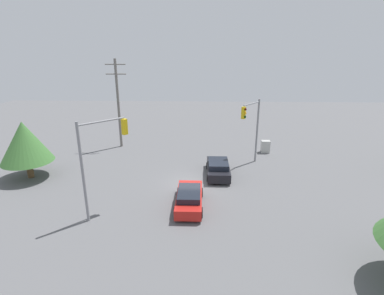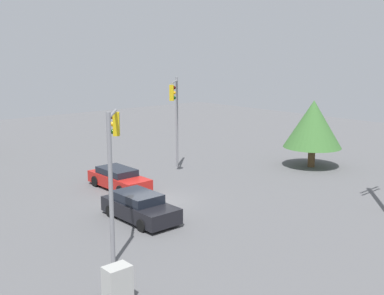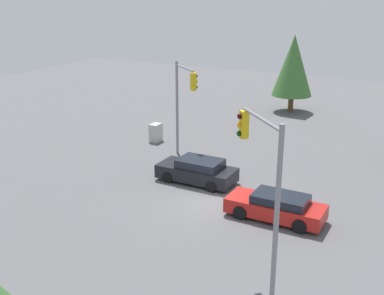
{
  "view_description": "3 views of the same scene",
  "coord_description": "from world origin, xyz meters",
  "px_view_note": "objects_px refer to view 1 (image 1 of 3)",
  "views": [
    {
      "loc": [
        0.71,
        -22.69,
        10.88
      ],
      "look_at": [
        -0.12,
        1.46,
        2.74
      ],
      "focal_mm": 28.0,
      "sensor_mm": 36.0,
      "label": 1
    },
    {
      "loc": [
        15.82,
        21.43,
        8.54
      ],
      "look_at": [
        -0.95,
        2.45,
        3.47
      ],
      "focal_mm": 45.0,
      "sensor_mm": 36.0,
      "label": 2
    },
    {
      "loc": [
        -20.67,
        -10.15,
        10.73
      ],
      "look_at": [
        -0.24,
        0.96,
        2.96
      ],
      "focal_mm": 45.0,
      "sensor_mm": 36.0,
      "label": 3
    }
  ],
  "objects_px": {
    "sedan_dark": "(218,168)",
    "sedan_red": "(189,198)",
    "traffic_signal_main": "(252,122)",
    "electrical_cabinet": "(265,147)",
    "traffic_signal_cross": "(99,151)"
  },
  "relations": [
    {
      "from": "sedan_red",
      "to": "traffic_signal_main",
      "type": "relative_size",
      "value": 0.76
    },
    {
      "from": "sedan_dark",
      "to": "traffic_signal_cross",
      "type": "bearing_deg",
      "value": -139.66
    },
    {
      "from": "sedan_dark",
      "to": "electrical_cabinet",
      "type": "distance_m",
      "value": 8.3
    },
    {
      "from": "sedan_dark",
      "to": "traffic_signal_main",
      "type": "distance_m",
      "value": 5.48
    },
    {
      "from": "traffic_signal_cross",
      "to": "electrical_cabinet",
      "type": "distance_m",
      "value": 19.16
    },
    {
      "from": "sedan_red",
      "to": "traffic_signal_main",
      "type": "bearing_deg",
      "value": 56.26
    },
    {
      "from": "sedan_dark",
      "to": "traffic_signal_main",
      "type": "bearing_deg",
      "value": 40.23
    },
    {
      "from": "sedan_red",
      "to": "electrical_cabinet",
      "type": "distance_m",
      "value": 14.16
    },
    {
      "from": "sedan_red",
      "to": "sedan_dark",
      "type": "bearing_deg",
      "value": 67.3
    },
    {
      "from": "sedan_red",
      "to": "traffic_signal_main",
      "type": "distance_m",
      "value": 10.56
    },
    {
      "from": "sedan_dark",
      "to": "sedan_red",
      "type": "bearing_deg",
      "value": -112.7
    },
    {
      "from": "sedan_dark",
      "to": "electrical_cabinet",
      "type": "height_order",
      "value": "sedan_dark"
    },
    {
      "from": "sedan_dark",
      "to": "traffic_signal_cross",
      "type": "xyz_separation_m",
      "value": [
        -8.01,
        -6.8,
        3.86
      ]
    },
    {
      "from": "sedan_dark",
      "to": "traffic_signal_cross",
      "type": "height_order",
      "value": "traffic_signal_cross"
    },
    {
      "from": "electrical_cabinet",
      "to": "sedan_red",
      "type": "bearing_deg",
      "value": -123.1
    }
  ]
}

